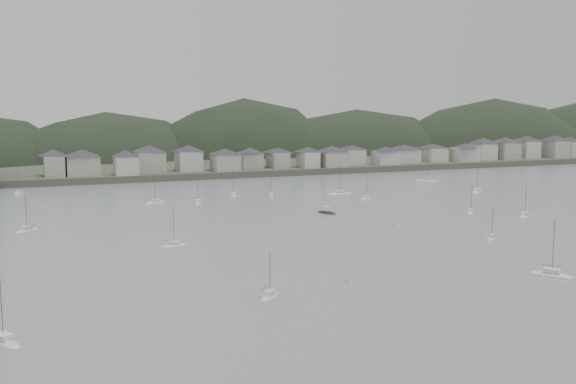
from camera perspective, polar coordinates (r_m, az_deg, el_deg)
name	(u,v)px	position (r m, az deg, el deg)	size (l,w,h in m)	color
ground	(419,262)	(145.51, 11.18, -5.92)	(900.00, 900.00, 0.00)	slate
far_shore_land	(156,157)	(421.74, -11.27, 3.00)	(900.00, 250.00, 3.00)	#383D2D
forested_ridge	(173,181)	(398.89, -9.86, 0.94)	(851.55, 103.94, 102.57)	black
waterfront_town	(301,155)	(328.77, 1.11, 3.17)	(451.48, 28.46, 12.92)	gray
moored_fleet	(279,214)	(204.38, -0.76, -1.86)	(230.52, 178.29, 13.74)	silver
motor_launch_far	(327,212)	(206.34, 3.35, -1.75)	(5.28, 7.55, 3.72)	black
mooring_buoys	(340,222)	(190.63, 4.45, -2.57)	(150.78, 143.96, 0.70)	gold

